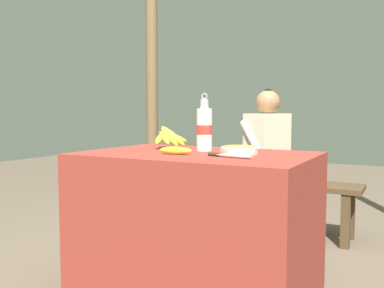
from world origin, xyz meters
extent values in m
cube|color=maroon|center=(0.00, 0.00, 0.37)|extent=(1.16, 0.76, 0.73)
sphere|color=#4C381E|center=(-0.32, 0.17, 0.80)|extent=(0.05, 0.05, 0.05)
ellipsoid|color=yellow|center=(-0.30, 0.12, 0.79)|extent=(0.08, 0.16, 0.09)
ellipsoid|color=yellow|center=(-0.28, 0.14, 0.79)|extent=(0.14, 0.13, 0.09)
ellipsoid|color=yellow|center=(-0.26, 0.16, 0.80)|extent=(0.16, 0.08, 0.13)
ellipsoid|color=yellow|center=(-0.26, 0.19, 0.80)|extent=(0.16, 0.08, 0.14)
ellipsoid|color=yellow|center=(-0.28, 0.22, 0.79)|extent=(0.15, 0.16, 0.10)
ellipsoid|color=yellow|center=(-0.31, 0.24, 0.79)|extent=(0.05, 0.18, 0.09)
cylinder|color=silver|center=(0.21, 0.05, 0.75)|extent=(0.19, 0.19, 0.03)
torus|color=silver|center=(0.21, 0.05, 0.76)|extent=(0.19, 0.19, 0.01)
cylinder|color=#BC8942|center=(0.21, 0.05, 0.77)|extent=(0.16, 0.16, 0.01)
cylinder|color=white|center=(-0.01, 0.12, 0.84)|extent=(0.08, 0.08, 0.23)
cylinder|color=red|center=(-0.01, 0.12, 0.84)|extent=(0.08, 0.08, 0.05)
cylinder|color=#ADADB2|center=(-0.01, 0.12, 0.98)|extent=(0.05, 0.05, 0.05)
torus|color=#ADADB2|center=(-0.01, 0.12, 1.02)|extent=(0.04, 0.01, 0.04)
ellipsoid|color=yellow|center=(-0.05, -0.12, 0.75)|extent=(0.17, 0.07, 0.04)
cube|color=#BCBCC1|center=(0.26, -0.13, 0.74)|extent=(0.18, 0.06, 0.00)
cylinder|color=#472D19|center=(0.15, -0.10, 0.74)|extent=(0.06, 0.03, 0.02)
cube|color=#4C3823|center=(-0.06, 1.22, 0.40)|extent=(1.48, 0.32, 0.04)
cube|color=#4C3823|center=(-0.70, 1.10, 0.19)|extent=(0.06, 0.06, 0.38)
cube|color=#4C3823|center=(0.58, 1.10, 0.19)|extent=(0.06, 0.06, 0.38)
cube|color=#4C3823|center=(-0.70, 1.34, 0.19)|extent=(0.06, 0.06, 0.38)
cube|color=#4C3823|center=(0.58, 1.34, 0.19)|extent=(0.06, 0.06, 0.38)
cylinder|color=#564C60|center=(-0.29, 1.19, 0.21)|extent=(0.09, 0.09, 0.41)
cylinder|color=#564C60|center=(-0.17, 1.14, 0.42)|extent=(0.31, 0.19, 0.09)
cylinder|color=#564C60|center=(-0.22, 1.36, 0.21)|extent=(0.09, 0.09, 0.41)
cylinder|color=#564C60|center=(-0.11, 1.32, 0.42)|extent=(0.31, 0.19, 0.09)
cube|color=beige|center=(-0.01, 1.19, 0.67)|extent=(0.30, 0.39, 0.52)
cylinder|color=beige|center=(-0.10, 1.05, 0.76)|extent=(0.21, 0.13, 0.25)
cylinder|color=beige|center=(0.01, 1.35, 0.76)|extent=(0.21, 0.13, 0.25)
sphere|color=#9E704C|center=(-0.01, 1.19, 1.02)|extent=(0.19, 0.19, 0.19)
sphere|color=black|center=(-0.01, 1.19, 1.08)|extent=(0.07, 0.07, 0.07)
sphere|color=#4C381E|center=(-0.47, 1.22, 0.48)|extent=(0.05, 0.05, 0.05)
ellipsoid|color=olive|center=(-0.45, 1.16, 0.47)|extent=(0.07, 0.17, 0.11)
ellipsoid|color=olive|center=(-0.44, 1.16, 0.48)|extent=(0.10, 0.17, 0.09)
ellipsoid|color=olive|center=(-0.42, 1.18, 0.48)|extent=(0.14, 0.13, 0.12)
ellipsoid|color=olive|center=(-0.41, 1.20, 0.48)|extent=(0.16, 0.08, 0.11)
ellipsoid|color=olive|center=(-0.41, 1.23, 0.47)|extent=(0.17, 0.07, 0.10)
ellipsoid|color=olive|center=(-0.41, 1.25, 0.47)|extent=(0.15, 0.11, 0.09)
ellipsoid|color=olive|center=(-0.44, 1.27, 0.48)|extent=(0.10, 0.15, 0.13)
ellipsoid|color=olive|center=(-0.47, 1.27, 0.47)|extent=(0.05, 0.15, 0.08)
cylinder|color=brown|center=(-1.35, 1.58, 1.17)|extent=(0.12, 0.12, 2.33)
camera|label=1|loc=(0.97, -1.82, 0.93)|focal=38.00mm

